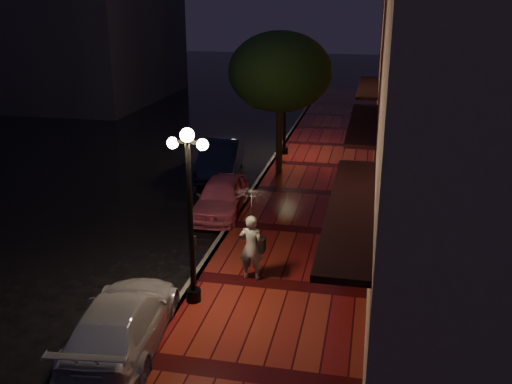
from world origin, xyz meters
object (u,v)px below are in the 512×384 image
Objects in this scene: street_tree at (280,74)px; parking_meter at (194,256)px; woman_with_umbrella at (251,220)px; streetlamp_near at (190,207)px; pink_car at (221,197)px; streetlamp_far at (285,102)px; silver_car at (122,322)px; navy_car at (221,158)px.

street_tree is 4.23× the size of parking_meter.
woman_with_umbrella is 1.71m from parking_meter.
streetlamp_near is 1.13× the size of pink_car.
street_tree is (0.26, -3.01, 1.64)m from streetlamp_far.
streetlamp_near is 6.52m from pink_car.
silver_car is 4.17m from woman_with_umbrella.
streetlamp_near and streetlamp_far have the same top height.
silver_car is at bearing -120.05° from parking_meter.
streetlamp_near is 0.95× the size of navy_car.
parking_meter reaches higher than navy_car.
woman_with_umbrella is (2.09, 3.42, 1.16)m from silver_car.
parking_meter reaches higher than pink_car.
woman_with_umbrella is at bearing -68.70° from pink_car.
pink_car is (-0.95, -7.85, -1.95)m from streetlamp_far.
streetlamp_far is 12.64m from woman_with_umbrella.
pink_car is at bearing -104.02° from street_tree.
streetlamp_near is 3.14× the size of parking_meter.
street_tree reaches higher than silver_car.
streetlamp_near is at bearing -89.95° from parking_meter.
navy_car is at bearing -91.41° from silver_car.
street_tree is 13.52m from silver_car.
parking_meter is at bearing 104.80° from streetlamp_near.
pink_car is 0.87× the size of silver_car.
streetlamp_near is 11.12m from street_tree.
woman_with_umbrella is at bearing 12.21° from parking_meter.
pink_car is 5.46m from parking_meter.
streetlamp_near reaches higher than parking_meter.
streetlamp_near is 14.00m from streetlamp_far.
pink_car is 4.64m from navy_car.
parking_meter reaches higher than silver_car.
streetlamp_far is 8.14m from pink_car.
woman_with_umbrella reaches higher than pink_car.
streetlamp_near reaches higher than silver_car.
street_tree is 10.75m from parking_meter.
woman_with_umbrella is 1.81× the size of parking_meter.
parking_meter is (-0.20, 0.76, -1.62)m from streetlamp_near.
streetlamp_near reaches higher than navy_car.
parking_meter is (-1.34, -0.68, -0.81)m from woman_with_umbrella.
navy_car is 1.82× the size of woman_with_umbrella.
streetlamp_near is 2.95m from silver_car.
streetlamp_far is at bearing 90.00° from streetlamp_near.
woman_with_umbrella is (0.88, -9.55, -2.45)m from street_tree.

